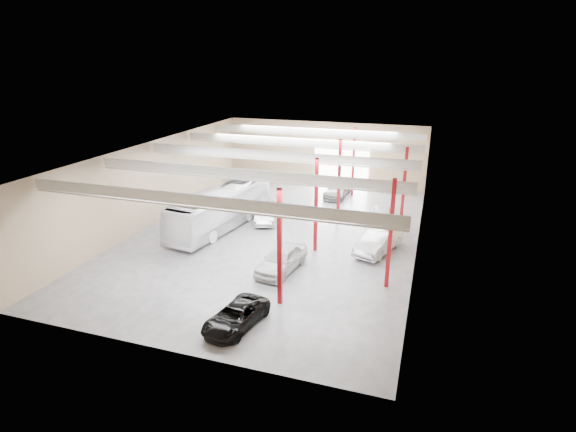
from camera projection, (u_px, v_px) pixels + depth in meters
The scene contains 8 objects.
depot_shell at pixel (279, 174), 35.14m from camera, with size 22.12×32.12×7.06m.
coach_bus at pixel (221, 208), 37.45m from camera, with size 2.83×12.09×3.37m, color white.
black_sedan at pixel (236, 316), 23.89m from camera, with size 2.03×4.40×1.22m, color black.
car_row_a at pixel (281, 259), 30.09m from camera, with size 2.00×4.97×1.69m, color silver.
car_row_b at pixel (265, 212), 39.24m from camera, with size 1.66×4.75×1.57m, color #A1A1A5.
car_row_c at pixel (338, 189), 46.19m from camera, with size 2.05×5.05×1.47m, color slate.
car_right_near at pixel (379, 241), 33.01m from camera, with size 1.80×5.16×1.70m, color silver.
car_right_far at pixel (382, 216), 38.39m from camera, with size 1.79×4.46×1.52m, color silver.
Camera 1 is at (11.43, -31.82, 13.67)m, focal length 28.00 mm.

